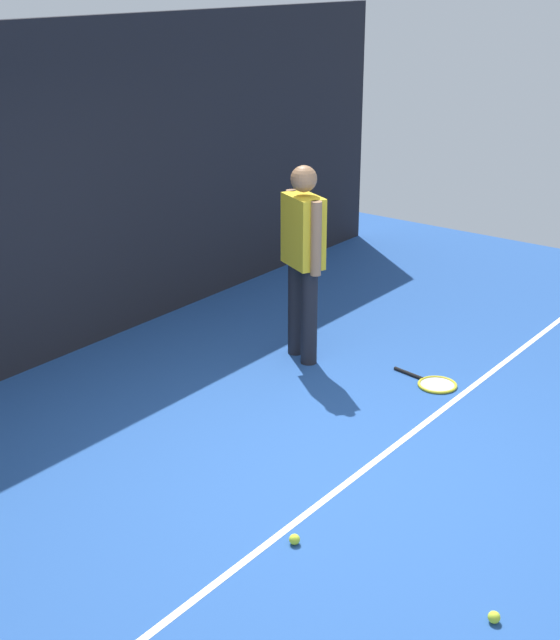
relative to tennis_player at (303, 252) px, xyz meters
name	(u,v)px	position (x,y,z in m)	size (l,w,h in m)	color
ground_plane	(326,469)	(-1.43, -1.25, -0.97)	(12.00, 12.00, 0.00)	#234C93
back_fence	(26,202)	(-1.43, 1.75, 0.45)	(10.00, 0.10, 2.83)	black
court_line	(353,478)	(-1.43, -1.46, -0.96)	(9.00, 0.05, 0.00)	white
tennis_player	(303,252)	(0.00, 0.00, 0.00)	(0.37, 0.49, 1.70)	black
tennis_racket	(434,384)	(0.20, -1.20, -0.95)	(0.37, 0.63, 0.03)	black
tennis_ball_near_player	(494,617)	(-2.19, -2.83, -0.93)	(0.07, 0.07, 0.07)	#CCE033
tennis_ball_by_fence	(295,539)	(-2.27, -1.59, -0.93)	(0.07, 0.07, 0.07)	#CCE033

